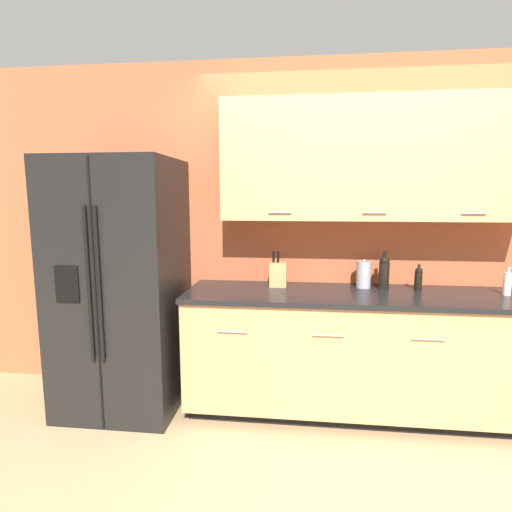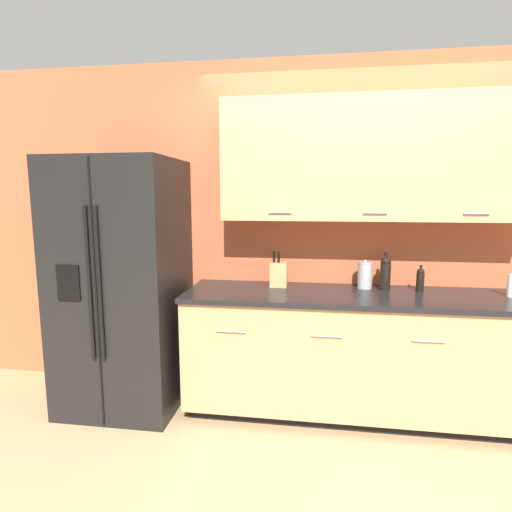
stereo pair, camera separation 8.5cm
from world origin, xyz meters
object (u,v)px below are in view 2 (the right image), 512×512
object	(u,v)px
knife_block	(279,274)
wine_bottle	(385,272)
oil_bottle	(420,279)
steel_canister	(365,275)
soap_dispenser	(511,285)
refrigerator	(123,285)

from	to	relation	value
knife_block	wine_bottle	bearing A→B (deg)	0.71
oil_bottle	steel_canister	size ratio (longest dim) A/B	0.89
soap_dispenser	steel_canister	world-z (taller)	steel_canister
oil_bottle	soap_dispenser	bearing A→B (deg)	-7.66
knife_block	wine_bottle	world-z (taller)	wine_bottle
knife_block	soap_dispenser	bearing A→B (deg)	-3.24
soap_dispenser	oil_bottle	distance (m)	0.57
wine_bottle	oil_bottle	distance (m)	0.24
oil_bottle	refrigerator	bearing A→B (deg)	-175.07
wine_bottle	knife_block	bearing A→B (deg)	-179.29
oil_bottle	knife_block	bearing A→B (deg)	179.25
refrigerator	wine_bottle	bearing A→B (deg)	6.21
refrigerator	soap_dispenser	size ratio (longest dim) A/B	9.41
wine_bottle	steel_canister	xyz separation A→B (m)	(-0.14, 0.03, -0.03)
refrigerator	soap_dispenser	xyz separation A→B (m)	(2.73, 0.11, 0.06)
wine_bottle	soap_dispenser	size ratio (longest dim) A/B	1.42
refrigerator	oil_bottle	world-z (taller)	refrigerator
refrigerator	wine_bottle	world-z (taller)	refrigerator
knife_block	steel_canister	world-z (taller)	knife_block
soap_dispenser	wine_bottle	bearing A→B (deg)	172.97
refrigerator	steel_canister	distance (m)	1.80
knife_block	steel_canister	distance (m)	0.64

